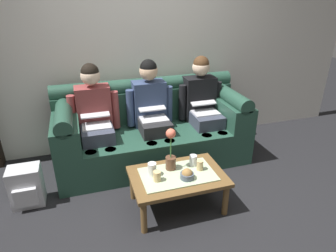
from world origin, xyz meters
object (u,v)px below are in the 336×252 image
Objects in this scene: cup_far_left at (200,165)px; cup_near_left at (193,160)px; couch at (152,131)px; person_left at (95,116)px; cup_far_center at (157,176)px; flower_vase at (171,152)px; person_right at (202,103)px; cup_near_right at (152,169)px; backpack_left at (26,187)px; person_middle at (151,109)px; coffee_table at (178,179)px; snack_bowl at (187,175)px.

cup_near_left is at bearing 108.30° from cup_far_left.
couch is 1.81× the size of person_left.
couch is 23.37× the size of cup_far_center.
flower_vase reaches higher than cup_near_left.
person_left is 1.29m from person_right.
person_right is at bearing -0.33° from couch.
backpack_left is (-1.15, 0.41, -0.23)m from cup_near_right.
backpack_left is at bearing -160.61° from person_middle.
cup_near_left is at bearing 6.51° from cup_near_right.
cup_far_center is at bearing -23.48° from backpack_left.
snack_bowl is (0.06, -0.09, 0.09)m from coffee_table.
flower_vase is at bearing -14.88° from backpack_left.
cup_near_right reaches higher than cup_near_left.
person_middle reaches higher than cup_near_right.
snack_bowl is 1.33× the size of cup_far_center.
coffee_table is at bearing -178.49° from cup_far_left.
couch reaches higher than snack_bowl.
cup_near_right is (0.41, -0.90, -0.23)m from person_left.
person_middle is at bearing 19.39° from backpack_left.
coffee_table is 6.91× the size of cup_near_right.
cup_far_center is at bearing -130.77° from person_right.
couch is at bearing 103.28° from cup_far_left.
person_right is at bearing 49.23° from cup_far_center.
cup_far_left is at bearing -5.59° from cup_near_right.
flower_vase is 3.94× the size of cup_near_left.
snack_bowl is 0.31× the size of backpack_left.
snack_bowl is 0.99× the size of cup_near_right.
person_left is 1.22m from cup_near_left.
cup_far_center reaches higher than backpack_left.
coffee_table is at bearing -90.00° from couch.
person_left is 2.91× the size of flower_vase.
cup_far_center is at bearing -160.35° from cup_near_left.
cup_far_left is (0.45, -0.04, -0.01)m from cup_near_right.
person_middle is 9.70× the size of snack_bowl.
couch reaches higher than flower_vase.
person_right is at bearing 55.76° from coffee_table.
cup_far_left is at bearing -76.67° from person_middle.
snack_bowl is (0.70, -1.04, -0.25)m from person_left.
person_right reaches higher than cup_near_right.
person_left reaches higher than snack_bowl.
person_left reaches higher than cup_far_left.
person_left reaches higher than cup_far_center.
couch reaches higher than cup_near_right.
person_left is at bearing 180.00° from person_middle.
cup_near_right is (-0.88, -0.90, -0.23)m from person_right.
cup_far_center is (0.02, -0.10, -0.02)m from cup_near_right.
snack_bowl is (0.09, -0.20, -0.14)m from flower_vase.
person_middle reaches higher than backpack_left.
person_right is 1.33m from cup_far_center.
cup_near_left is at bearing -45.39° from person_left.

